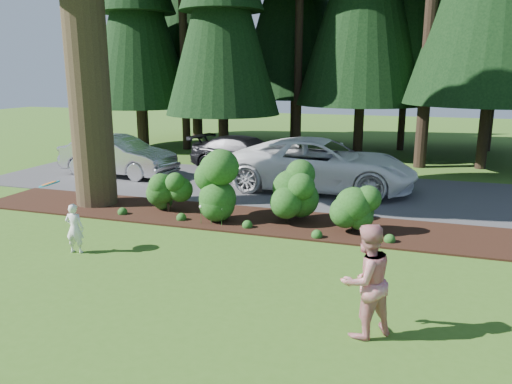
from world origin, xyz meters
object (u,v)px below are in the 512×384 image
Objects in this scene: car_silver_wagon at (118,156)px; adult at (366,281)px; car_dark_suv at (246,154)px; frisbee at (49,184)px; car_white_suv at (321,164)px; child at (75,228)px.

adult is at bearing -127.15° from car_silver_wagon.
car_dark_suv is 10.40m from frisbee.
car_white_suv reaches higher than frisbee.
adult reaches higher than child.
child is 6.93m from adult.
frisbee reaches higher than child.
frisbee reaches higher than car_dark_suv.
car_dark_suv is 10.25m from child.
child is at bearing 152.72° from car_white_suv.
car_silver_wagon is at bearing 113.51° from frisbee.
car_silver_wagon is at bearing -72.88° from child.
car_white_suv is 9.91m from adult.
car_white_suv is at bearing -127.64° from child.
child is at bearing -148.40° from car_silver_wagon.
car_silver_wagon is at bearing 90.47° from car_white_suv.
adult is (10.70, -9.62, 0.10)m from car_silver_wagon.
adult reaches higher than car_silver_wagon.
adult is at bearing -164.58° from car_white_suv.
car_white_suv is 4.28m from car_dark_suv.
car_dark_suv reaches higher than child.
adult is at bearing -139.92° from car_dark_suv.
car_white_suv is at bearing -85.41° from car_silver_wagon.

